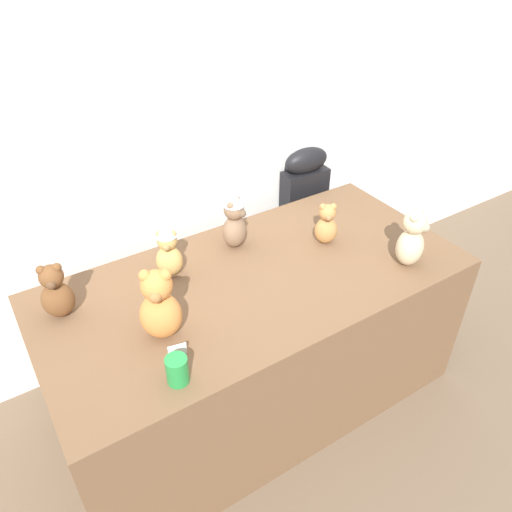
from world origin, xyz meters
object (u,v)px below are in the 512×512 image
display_table (256,340)px  teddy_bear_caramel (326,225)px  teddy_bear_sand (412,240)px  teddy_bear_mocha (234,221)px  instrument_case (302,224)px  party_cup_green (177,370)px  teddy_bear_ginger (160,306)px  teddy_bear_chestnut (56,292)px  teddy_bear_honey (168,251)px

display_table → teddy_bear_caramel: 0.67m
teddy_bear_sand → teddy_bear_mocha: bearing=111.8°
instrument_case → party_cup_green: instrument_case is taller
instrument_case → teddy_bear_ginger: size_ratio=3.26×
teddy_bear_mocha → teddy_bear_chestnut: (-0.85, -0.05, -0.02)m
teddy_bear_mocha → party_cup_green: (-0.60, -0.62, -0.09)m
display_table → party_cup_green: party_cup_green is taller
display_table → instrument_case: 0.95m
teddy_bear_mocha → teddy_bear_chestnut: teddy_bear_mocha is taller
teddy_bear_ginger → teddy_bear_caramel: teddy_bear_ginger is taller
teddy_bear_honey → teddy_bear_chestnut: (-0.49, -0.01, -0.01)m
teddy_bear_ginger → teddy_bear_honey: (0.19, 0.34, -0.02)m
teddy_bear_ginger → teddy_bear_caramel: size_ratio=1.45×
instrument_case → teddy_bear_sand: bearing=-91.3°
teddy_bear_sand → teddy_bear_chestnut: teddy_bear_sand is taller
instrument_case → teddy_bear_mocha: size_ratio=3.55×
teddy_bear_ginger → teddy_bear_chestnut: (-0.30, 0.33, -0.03)m
display_table → teddy_bear_caramel: teddy_bear_caramel is taller
teddy_bear_caramel → teddy_bear_chestnut: size_ratio=0.86×
teddy_bear_sand → party_cup_green: teddy_bear_sand is taller
teddy_bear_mocha → teddy_bear_ginger: bearing=-177.5°
teddy_bear_caramel → party_cup_green: size_ratio=1.98×
teddy_bear_mocha → teddy_bear_chestnut: bearing=151.2°
teddy_bear_ginger → teddy_bear_caramel: (0.94, 0.16, -0.05)m
teddy_bear_ginger → teddy_bear_sand: size_ratio=1.12×
instrument_case → teddy_bear_caramel: 0.72m
teddy_bear_ginger → teddy_bear_honey: bearing=90.8°
teddy_bear_ginger → teddy_bear_mocha: bearing=64.3°
instrument_case → teddy_bear_ginger: bearing=-146.9°
teddy_bear_caramel → teddy_bear_chestnut: 1.25m
instrument_case → teddy_bear_chestnut: size_ratio=4.07×
display_table → teddy_bear_ginger: teddy_bear_ginger is taller
teddy_bear_caramel → teddy_bear_sand: bearing=-28.1°
teddy_bear_caramel → teddy_bear_chestnut: bearing=-157.7°
instrument_case → teddy_bear_ginger: (-1.22, -0.70, 0.42)m
teddy_bear_sand → teddy_bear_mocha: 0.82m
teddy_bear_caramel → teddy_bear_sand: (0.21, -0.34, 0.03)m
teddy_bear_chestnut → teddy_bear_honey: bearing=17.6°
instrument_case → display_table: bearing=-137.4°
display_table → party_cup_green: size_ratio=17.63×
teddy_bear_honey → party_cup_green: 0.63m
instrument_case → teddy_bear_ginger: 1.47m
teddy_bear_caramel → teddy_bear_mocha: 0.45m
display_table → teddy_bear_sand: size_ratio=6.85×
instrument_case → teddy_bear_mocha: bearing=-151.2°
teddy_bear_ginger → teddy_bear_mocha: (0.55, 0.38, -0.01)m
display_table → instrument_case: bearing=39.4°
display_table → teddy_bear_mocha: 0.61m
teddy_bear_ginger → teddy_bear_honey: size_ratio=1.20×
display_table → teddy_bear_honey: (-0.31, 0.23, 0.53)m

